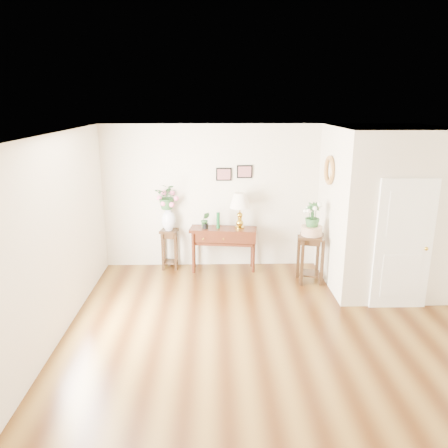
{
  "coord_description": "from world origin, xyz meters",
  "views": [
    {
      "loc": [
        -0.84,
        -5.59,
        3.22
      ],
      "look_at": [
        -0.68,
        1.3,
        1.26
      ],
      "focal_mm": 35.0,
      "sensor_mm": 36.0,
      "label": 1
    }
  ],
  "objects_px": {
    "console_table": "(223,249)",
    "plant_stand_a": "(170,249)",
    "table_lamp": "(240,210)",
    "plant_stand_b": "(310,258)"
  },
  "relations": [
    {
      "from": "table_lamp",
      "to": "plant_stand_b",
      "type": "bearing_deg",
      "value": -26.29
    },
    {
      "from": "table_lamp",
      "to": "plant_stand_a",
      "type": "relative_size",
      "value": 0.88
    },
    {
      "from": "table_lamp",
      "to": "plant_stand_a",
      "type": "distance_m",
      "value": 1.6
    },
    {
      "from": "console_table",
      "to": "table_lamp",
      "type": "distance_m",
      "value": 0.84
    },
    {
      "from": "console_table",
      "to": "plant_stand_b",
      "type": "relative_size",
      "value": 1.43
    },
    {
      "from": "plant_stand_a",
      "to": "table_lamp",
      "type": "bearing_deg",
      "value": -4.68
    },
    {
      "from": "console_table",
      "to": "plant_stand_a",
      "type": "relative_size",
      "value": 1.61
    },
    {
      "from": "console_table",
      "to": "plant_stand_b",
      "type": "xyz_separation_m",
      "value": [
        1.57,
        -0.62,
        0.02
      ]
    },
    {
      "from": "plant_stand_b",
      "to": "console_table",
      "type": "bearing_deg",
      "value": 158.5
    },
    {
      "from": "console_table",
      "to": "plant_stand_a",
      "type": "distance_m",
      "value": 1.06
    }
  ]
}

